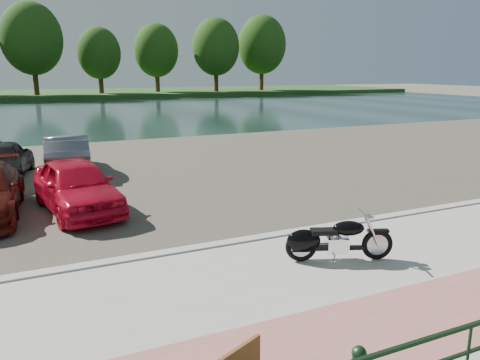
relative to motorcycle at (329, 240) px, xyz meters
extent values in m
plane|color=#595447|center=(-0.80, -0.15, -0.56)|extent=(200.00, 200.00, 0.00)
cube|color=#A19F97|center=(-0.80, -1.15, -0.51)|extent=(60.00, 6.00, 0.10)
cube|color=#915951|center=(-0.80, -2.65, -0.46)|extent=(60.00, 2.00, 0.01)
cube|color=#A19F97|center=(-0.80, 1.85, -0.49)|extent=(60.00, 0.30, 0.14)
cube|color=#3B3630|center=(-0.80, 10.85, -0.54)|extent=(60.00, 18.00, 0.04)
cube|color=#1B302C|center=(-0.80, 39.85, -0.56)|extent=(120.00, 40.00, 0.00)
cube|color=#1C4117|center=(-0.80, 71.85, -0.26)|extent=(120.00, 24.00, 0.60)
cylinder|color=black|center=(-0.80, -4.15, -0.01)|extent=(0.04, 0.04, 0.90)
cube|color=black|center=(-0.80, -4.15, 0.42)|extent=(24.00, 0.05, 0.05)
cube|color=black|center=(-0.80, -4.15, 0.04)|extent=(24.00, 0.04, 0.04)
sphere|color=black|center=(-2.30, -3.85, 0.26)|extent=(0.18, 0.18, 0.18)
cylinder|color=#352713|center=(-3.80, 64.45, 2.96)|extent=(0.70, 0.70, 5.85)
ellipsoid|color=#16360E|center=(-3.80, 64.45, 7.64)|extent=(8.19, 8.19, 9.83)
cylinder|color=#352713|center=(5.20, 65.85, 2.29)|extent=(0.70, 0.70, 4.50)
ellipsoid|color=#16360E|center=(5.20, 65.85, 5.89)|extent=(6.30, 6.30, 7.56)
cylinder|color=#352713|center=(14.20, 67.25, 2.51)|extent=(0.70, 0.70, 4.95)
ellipsoid|color=#16360E|center=(14.20, 67.25, 6.47)|extent=(6.93, 6.93, 8.32)
cylinder|color=#352713|center=(23.20, 64.45, 2.74)|extent=(0.70, 0.70, 5.40)
ellipsoid|color=#16360E|center=(23.20, 64.45, 7.06)|extent=(7.56, 7.56, 9.07)
cylinder|color=#352713|center=(32.20, 65.85, 2.96)|extent=(0.70, 0.70, 5.85)
ellipsoid|color=#16360E|center=(32.20, 65.85, 7.64)|extent=(8.19, 8.19, 9.83)
torus|color=black|center=(0.97, -0.38, -0.12)|extent=(0.68, 0.36, 0.68)
torus|color=black|center=(-0.57, 0.21, -0.12)|extent=(0.68, 0.36, 0.68)
cylinder|color=#B2B2B7|center=(0.97, -0.38, -0.12)|extent=(0.45, 0.22, 0.46)
cylinder|color=#B2B2B7|center=(-0.57, 0.21, -0.12)|extent=(0.45, 0.22, 0.46)
cylinder|color=silver|center=(0.81, -0.42, 0.18)|extent=(0.32, 0.16, 0.63)
cylinder|color=silver|center=(0.88, -0.24, 0.18)|extent=(0.32, 0.16, 0.63)
cylinder|color=silver|center=(0.66, -0.26, 0.57)|extent=(0.30, 0.71, 0.04)
sphere|color=silver|center=(0.76, -0.30, 0.49)|extent=(0.21, 0.21, 0.16)
sphere|color=silver|center=(0.82, -0.32, 0.49)|extent=(0.14, 0.14, 0.11)
cube|color=black|center=(0.97, -0.38, 0.19)|extent=(0.47, 0.29, 0.06)
cube|color=black|center=(0.20, -0.08, -0.18)|extent=(1.16, 0.52, 0.08)
cube|color=silver|center=(0.16, -0.07, -0.11)|extent=(0.53, 0.46, 0.34)
cylinder|color=silver|center=(0.25, -0.10, 0.09)|extent=(0.29, 0.26, 0.27)
cylinder|color=silver|center=(0.06, -0.03, 0.09)|extent=(0.29, 0.26, 0.27)
ellipsoid|color=black|center=(0.37, -0.15, 0.26)|extent=(0.76, 0.58, 0.32)
cube|color=black|center=(-0.12, 0.04, 0.20)|extent=(0.61, 0.46, 0.10)
ellipsoid|color=black|center=(-0.52, 0.19, 0.00)|extent=(0.80, 0.58, 0.50)
cube|color=black|center=(-0.57, 0.21, -0.07)|extent=(0.44, 0.31, 0.30)
cylinder|color=silver|center=(-0.07, 0.19, -0.24)|extent=(1.06, 0.48, 0.09)
cylinder|color=silver|center=(-0.07, 0.19, -0.16)|extent=(1.06, 0.48, 0.09)
cylinder|color=#B2B2B7|center=(0.00, -0.20, -0.33)|extent=(0.07, 0.14, 0.22)
imported|color=red|center=(-4.47, 6.22, 0.25)|extent=(2.50, 4.74, 1.54)
imported|color=black|center=(-6.63, 11.89, 0.24)|extent=(2.59, 4.72, 1.52)
imported|color=slate|center=(-4.25, 11.98, 0.24)|extent=(1.92, 4.70, 1.52)
camera|label=1|loc=(-5.64, -7.73, 3.54)|focal=35.00mm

